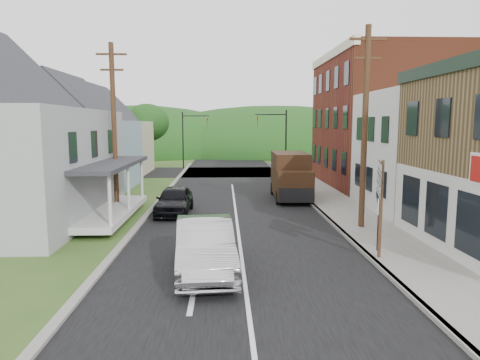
{
  "coord_description": "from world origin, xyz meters",
  "views": [
    {
      "loc": [
        -0.6,
        -15.27,
        4.8
      ],
      "look_at": [
        0.12,
        4.32,
        2.2
      ],
      "focal_mm": 32.0,
      "sensor_mm": 36.0,
      "label": 1
    }
  ],
  "objects": [
    {
      "name": "route_sign_cluster",
      "position": [
        4.75,
        -0.95,
        2.36
      ],
      "size": [
        0.62,
        1.89,
        3.41
      ],
      "rotation": [
        0.0,
        0.0,
        -0.29
      ],
      "color": "#472D19",
      "rests_on": "sidewalk_right"
    },
    {
      "name": "curb_left",
      "position": [
        -4.65,
        8.0,
        0.06
      ],
      "size": [
        0.3,
        55.0,
        0.12
      ],
      "primitive_type": "cube",
      "color": "slate",
      "rests_on": "ground"
    },
    {
      "name": "storefront_red",
      "position": [
        11.3,
        17.0,
        5.0
      ],
      "size": [
        8.0,
        12.0,
        10.0
      ],
      "primitive_type": "cube",
      "color": "maroon",
      "rests_on": "ground"
    },
    {
      "name": "sidewalk_right",
      "position": [
        5.9,
        8.0,
        0.07
      ],
      "size": [
        2.8,
        55.0,
        0.15
      ],
      "primitive_type": "cube",
      "color": "slate",
      "rests_on": "ground"
    },
    {
      "name": "utility_pole_left",
      "position": [
        -6.5,
        8.0,
        4.66
      ],
      "size": [
        1.6,
        0.26,
        9.0
      ],
      "color": "#472D19",
      "rests_on": "ground"
    },
    {
      "name": "tree_left_d",
      "position": [
        -9.0,
        32.0,
        4.88
      ],
      "size": [
        4.8,
        4.8,
        6.94
      ],
      "color": "#382616",
      "rests_on": "ground"
    },
    {
      "name": "cross_road",
      "position": [
        0.0,
        27.0,
        0.0
      ],
      "size": [
        60.0,
        9.0,
        0.02
      ],
      "primitive_type": "cube",
      "color": "black",
      "rests_on": "ground"
    },
    {
      "name": "ground",
      "position": [
        0.0,
        0.0,
        0.0
      ],
      "size": [
        120.0,
        120.0,
        0.0
      ],
      "primitive_type": "plane",
      "color": "#2D4719",
      "rests_on": "ground"
    },
    {
      "name": "delivery_van",
      "position": [
        3.6,
        11.5,
        1.49
      ],
      "size": [
        2.31,
        5.32,
        2.94
      ],
      "rotation": [
        0.0,
        0.0,
        -0.03
      ],
      "color": "black",
      "rests_on": "ground"
    },
    {
      "name": "dark_sedan",
      "position": [
        -3.27,
        7.22,
        0.74
      ],
      "size": [
        1.88,
        4.38,
        1.47
      ],
      "primitive_type": "imported",
      "rotation": [
        0.0,
        0.0,
        -0.03
      ],
      "color": "black",
      "rests_on": "ground"
    },
    {
      "name": "forested_ridge",
      "position": [
        0.0,
        55.0,
        0.0
      ],
      "size": [
        90.0,
        30.0,
        16.0
      ],
      "primitive_type": "ellipsoid",
      "color": "#163811",
      "rests_on": "ground"
    },
    {
      "name": "house_blue",
      "position": [
        -11.0,
        17.0,
        3.69
      ],
      "size": [
        7.14,
        8.16,
        7.28
      ],
      "color": "#819DB0",
      "rests_on": "ground"
    },
    {
      "name": "storefront_white",
      "position": [
        11.3,
        7.5,
        3.25
      ],
      "size": [
        8.0,
        7.0,
        6.5
      ],
      "primitive_type": "cube",
      "color": "silver",
      "rests_on": "ground"
    },
    {
      "name": "traffic_signal_right",
      "position": [
        4.3,
        23.5,
        3.76
      ],
      "size": [
        2.87,
        0.2,
        6.0
      ],
      "color": "black",
      "rests_on": "ground"
    },
    {
      "name": "utility_pole_right",
      "position": [
        5.6,
        3.5,
        4.66
      ],
      "size": [
        1.6,
        0.26,
        9.0
      ],
      "color": "#472D19",
      "rests_on": "ground"
    },
    {
      "name": "curb_right",
      "position": [
        4.55,
        8.0,
        0.07
      ],
      "size": [
        0.2,
        55.0,
        0.15
      ],
      "primitive_type": "cube",
      "color": "slate",
      "rests_on": "ground"
    },
    {
      "name": "road",
      "position": [
        0.0,
        10.0,
        0.0
      ],
      "size": [
        9.0,
        90.0,
        0.02
      ],
      "primitive_type": "cube",
      "color": "black",
      "rests_on": "ground"
    },
    {
      "name": "silver_sedan",
      "position": [
        -1.24,
        -1.83,
        0.85
      ],
      "size": [
        2.2,
        5.26,
        1.69
      ],
      "primitive_type": "imported",
      "rotation": [
        0.0,
        0.0,
        0.08
      ],
      "color": "#B1B0B5",
      "rests_on": "ground"
    },
    {
      "name": "house_cream",
      "position": [
        -11.5,
        26.0,
        3.69
      ],
      "size": [
        7.14,
        8.16,
        7.28
      ],
      "color": "#B7B28E",
      "rests_on": "ground"
    },
    {
      "name": "warning_sign",
      "position": [
        4.99,
        -0.19,
        1.71
      ],
      "size": [
        0.15,
        0.67,
        2.43
      ],
      "rotation": [
        0.0,
        0.0,
        -0.16
      ],
      "color": "black",
      "rests_on": "sidewalk_right"
    },
    {
      "name": "traffic_signal_left",
      "position": [
        -4.3,
        30.5,
        3.76
      ],
      "size": [
        2.87,
        0.2,
        6.0
      ],
      "color": "black",
      "rests_on": "ground"
    }
  ]
}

